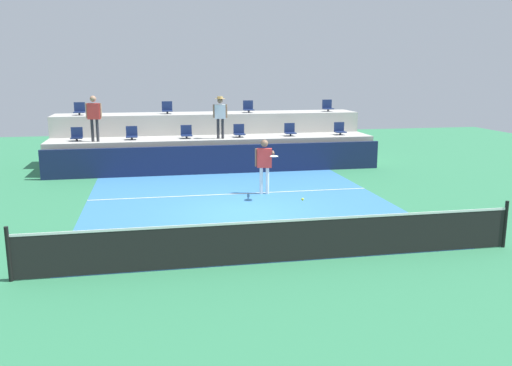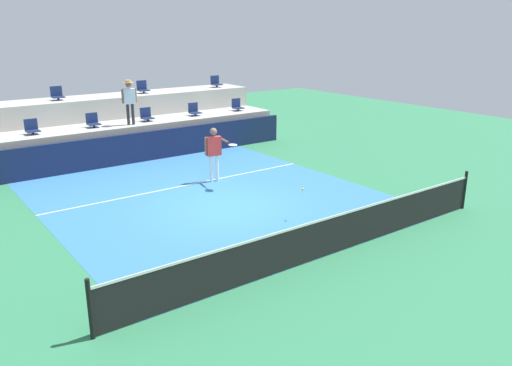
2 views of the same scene
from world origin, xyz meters
name	(u,v)px [view 1 (image 1 of 2)]	position (x,y,z in m)	size (l,w,h in m)	color
ground_plane	(245,213)	(0.00, 0.00, 0.00)	(40.00, 40.00, 0.00)	#2D754C
court_inner_paint	(240,205)	(0.00, 1.00, 0.00)	(9.00, 10.00, 0.01)	teal
court_service_line	(232,194)	(0.00, 2.40, 0.01)	(9.00, 0.06, 0.00)	white
tennis_net	(279,240)	(0.00, -4.00, 0.50)	(10.48, 0.08, 1.07)	black
sponsor_backboard	(218,160)	(0.00, 6.00, 0.55)	(13.00, 0.16, 1.10)	#141E42
seating_tier_lower	(214,153)	(0.00, 7.30, 0.62)	(13.00, 1.80, 1.25)	#ADAAA3
seating_tier_upper	(209,137)	(0.00, 9.10, 1.05)	(13.00, 1.80, 2.10)	#ADAAA3
stadium_chair_lower_far_left	(77,135)	(-5.31, 7.23, 1.46)	(0.44, 0.40, 0.52)	#2D2D33
stadium_chair_lower_left	(132,134)	(-3.24, 7.23, 1.46)	(0.44, 0.40, 0.52)	#2D2D33
stadium_chair_lower_mid_left	(186,133)	(-1.11, 7.23, 1.46)	(0.44, 0.40, 0.52)	#2D2D33
stadium_chair_lower_mid_right	(239,132)	(1.03, 7.23, 1.46)	(0.44, 0.40, 0.52)	#2D2D33
stadium_chair_lower_right	(290,131)	(3.16, 7.23, 1.46)	(0.44, 0.40, 0.52)	#2D2D33
stadium_chair_lower_far_right	(340,130)	(5.33, 7.23, 1.46)	(0.44, 0.40, 0.52)	#2D2D33
stadium_chair_upper_far_left	(79,110)	(-5.37, 9.03, 2.31)	(0.44, 0.40, 0.52)	#2D2D33
stadium_chair_upper_left	(167,109)	(-1.78, 9.03, 2.31)	(0.44, 0.40, 0.52)	#2D2D33
stadium_chair_upper_right	(248,108)	(1.74, 9.03, 2.31)	(0.44, 0.40, 0.52)	#2D2D33
stadium_chair_upper_far_right	(328,106)	(5.37, 9.03, 2.31)	(0.44, 0.40, 0.52)	#2D2D33
tennis_player	(265,161)	(1.02, 2.23, 1.08)	(0.60, 1.28, 1.76)	white
spectator_in_white	(94,114)	(-4.59, 6.85, 2.30)	(0.60, 0.27, 1.73)	#2D2D33
spectator_with_hat	(220,113)	(0.21, 6.85, 2.26)	(0.57, 0.44, 1.67)	#2D2D33
tennis_ball	(303,199)	(1.08, -1.97, 0.82)	(0.07, 0.07, 0.07)	#CCE033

